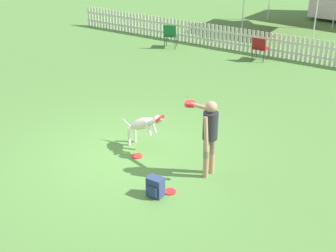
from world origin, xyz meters
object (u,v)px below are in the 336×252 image
at_px(handler_person, 209,130).
at_px(folding_chair_center, 170,34).
at_px(backpack_on_grass, 155,187).
at_px(frisbee_near_dog, 170,192).
at_px(frisbee_near_handler, 137,156).
at_px(leaping_dog, 144,124).
at_px(folding_chair_blue_left, 260,47).

xyz_separation_m(handler_person, folding_chair_center, (-5.07, 6.79, -0.44)).
bearing_deg(backpack_on_grass, frisbee_near_dog, 55.47).
bearing_deg(frisbee_near_handler, leaping_dog, 101.10).
bearing_deg(handler_person, frisbee_near_dog, 170.78).
xyz_separation_m(handler_person, backpack_on_grass, (-0.43, -1.15, -0.77)).
height_order(frisbee_near_dog, folding_chair_blue_left, folding_chair_blue_left).
bearing_deg(backpack_on_grass, leaping_dog, 131.15).
height_order(frisbee_near_dog, folding_chair_center, folding_chair_center).
relative_size(frisbee_near_dog, backpack_on_grass, 0.60).
distance_m(handler_person, leaping_dog, 1.66).
relative_size(handler_person, backpack_on_grass, 4.12).
bearing_deg(frisbee_near_dog, leaping_dog, 140.34).
distance_m(leaping_dog, folding_chair_center, 7.46).
xyz_separation_m(handler_person, frisbee_near_handler, (-1.53, -0.17, -0.94)).
xyz_separation_m(leaping_dog, folding_chair_blue_left, (-0.24, 6.93, -0.11)).
relative_size(frisbee_near_dog, folding_chair_center, 0.26).
height_order(handler_person, backpack_on_grass, handler_person).
bearing_deg(folding_chair_blue_left, handler_person, 104.67).
distance_m(handler_person, frisbee_near_dog, 1.34).
xyz_separation_m(backpack_on_grass, folding_chair_blue_left, (-1.41, 8.28, 0.28)).
relative_size(leaping_dog, frisbee_near_handler, 5.31).
height_order(leaping_dog, backpack_on_grass, leaping_dog).
height_order(frisbee_near_handler, folding_chair_blue_left, folding_chair_blue_left).
distance_m(leaping_dog, folding_chair_blue_left, 6.94).
height_order(handler_person, frisbee_near_dog, handler_person).
distance_m(frisbee_near_handler, folding_chair_center, 7.83).
bearing_deg(folding_chair_center, backpack_on_grass, 97.62).
relative_size(handler_person, folding_chair_center, 1.78).
distance_m(backpack_on_grass, folding_chair_center, 9.20).
bearing_deg(frisbee_near_handler, handler_person, 6.43).
xyz_separation_m(frisbee_near_handler, frisbee_near_dog, (1.26, -0.74, 0.00)).
bearing_deg(handler_person, backpack_on_grass, 166.63).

